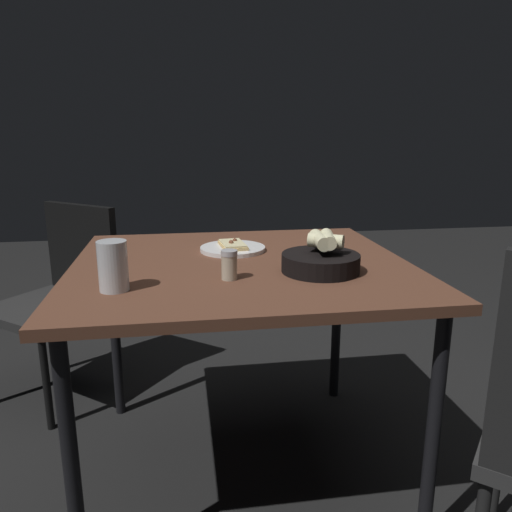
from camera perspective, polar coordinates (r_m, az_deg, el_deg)
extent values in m
plane|color=black|center=(1.92, -1.57, -23.14)|extent=(8.00, 8.00, 0.00)
cube|color=brown|center=(1.58, -1.75, -1.19)|extent=(1.06, 0.97, 0.03)
cylinder|color=black|center=(1.38, -20.63, -22.24)|extent=(0.04, 0.04, 0.73)
cylinder|color=black|center=(1.50, 19.87, -18.95)|extent=(0.04, 0.04, 0.73)
cylinder|color=black|center=(2.12, -16.06, -8.54)|extent=(0.04, 0.04, 0.73)
cylinder|color=black|center=(2.20, 9.35, -7.29)|extent=(0.04, 0.04, 0.73)
cylinder|color=white|center=(1.72, -2.72, 0.85)|extent=(0.23, 0.23, 0.01)
cube|color=tan|center=(1.72, -2.72, 1.24)|extent=(0.10, 0.15, 0.01)
cube|color=beige|center=(1.72, -2.73, 1.50)|extent=(0.09, 0.14, 0.01)
sphere|color=brown|center=(1.70, -2.88, 1.54)|extent=(0.02, 0.02, 0.02)
sphere|color=brown|center=(1.74, -2.52, 1.81)|extent=(0.02, 0.02, 0.02)
sphere|color=brown|center=(1.71, -2.92, 1.60)|extent=(0.02, 0.02, 0.02)
cylinder|color=black|center=(1.47, 7.51, -0.79)|extent=(0.23, 0.23, 0.05)
cylinder|color=beige|center=(1.47, 8.36, 1.96)|extent=(0.07, 0.13, 0.04)
cylinder|color=beige|center=(1.47, 8.11, 1.74)|extent=(0.11, 0.09, 0.04)
cylinder|color=beige|center=(1.47, 7.41, 1.85)|extent=(0.05, 0.13, 0.04)
cylinder|color=#B41C14|center=(1.47, 9.62, -1.10)|extent=(0.06, 0.06, 0.03)
cylinder|color=silver|center=(1.33, -16.28, -1.12)|extent=(0.08, 0.08, 0.13)
cylinder|color=orange|center=(1.34, -16.18, -2.56)|extent=(0.07, 0.07, 0.06)
cylinder|color=#BFB299|center=(1.38, -3.12, -1.33)|extent=(0.04, 0.04, 0.07)
cylinder|color=maroon|center=(1.39, -3.11, -1.94)|extent=(0.04, 0.04, 0.03)
cylinder|color=#B7B7BC|center=(1.37, -3.14, 0.37)|extent=(0.05, 0.05, 0.01)
cube|color=#262626|center=(2.33, -22.84, -5.59)|extent=(0.62, 0.62, 0.04)
cube|color=black|center=(2.38, -19.58, 0.81)|extent=(0.35, 0.29, 0.41)
cylinder|color=black|center=(2.17, -23.16, -13.46)|extent=(0.03, 0.03, 0.40)
cylinder|color=black|center=(2.65, -21.66, -8.14)|extent=(0.03, 0.03, 0.40)
cylinder|color=black|center=(2.38, -15.82, -10.21)|extent=(0.03, 0.03, 0.40)
cylinder|color=black|center=(1.74, 26.34, -20.82)|extent=(0.03, 0.03, 0.42)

